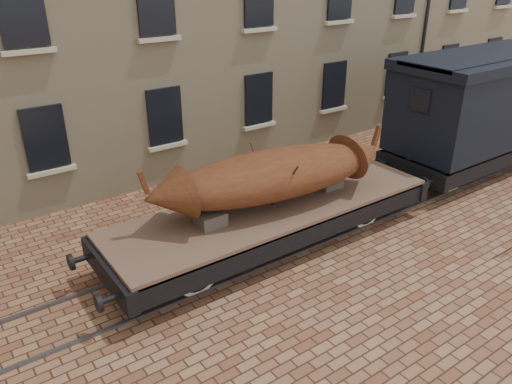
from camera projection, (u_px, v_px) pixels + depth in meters
ground at (334, 221)px, 13.69m from camera, size 90.00×90.00×0.00m
rail_track at (334, 220)px, 13.68m from camera, size 30.00×1.52×0.06m
flatcar_wagon at (274, 212)px, 12.21m from camera, size 9.46×2.57×1.43m
iron_boat at (273, 174)px, 11.75m from camera, size 6.37×2.40×1.54m
goods_van at (484, 99)px, 15.95m from camera, size 7.53×2.74×3.89m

